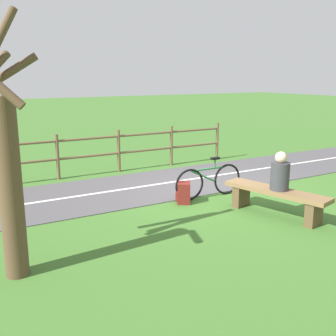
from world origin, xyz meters
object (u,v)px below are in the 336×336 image
object	(u,v)px
person_seated	(280,174)
bicycle	(209,181)
bench	(275,197)
tree_mid_field	(7,168)
backpack	(184,193)

from	to	relation	value
person_seated	bicycle	world-z (taller)	person_seated
bench	tree_mid_field	size ratio (longest dim) A/B	0.61
tree_mid_field	bench	bearing A→B (deg)	-91.15
bicycle	bench	bearing A→B (deg)	105.63
backpack	tree_mid_field	distance (m)	3.96
backpack	tree_mid_field	bearing A→B (deg)	111.57
bench	person_seated	size ratio (longest dim) A/B	2.91
bicycle	backpack	xyz separation A→B (m)	(-0.05, 0.67, -0.15)
person_seated	backpack	world-z (taller)	person_seated
backpack	bench	bearing A→B (deg)	-144.76
person_seated	bicycle	xyz separation A→B (m)	(1.59, 0.39, -0.44)
bicycle	backpack	bearing A→B (deg)	6.37
backpack	person_seated	bearing A→B (deg)	-145.48
person_seated	tree_mid_field	world-z (taller)	tree_mid_field
bench	tree_mid_field	distance (m)	4.67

